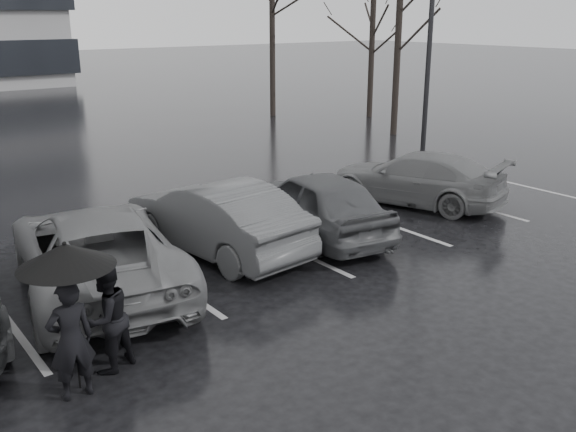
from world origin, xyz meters
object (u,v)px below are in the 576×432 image
at_px(car_west_a, 216,217).
at_px(tree_ne, 372,41).
at_px(car_main, 316,203).
at_px(tree_east, 398,32).
at_px(pedestrian_left, 71,340).
at_px(car_east, 415,178).
at_px(car_west_b, 96,249).
at_px(lamp_post, 431,28).
at_px(pedestrian_right, 107,318).
at_px(tree_north, 272,23).

distance_m(car_west_a, tree_ne, 19.13).
height_order(car_main, tree_east, tree_east).
bearing_deg(pedestrian_left, car_east, -159.29).
bearing_deg(tree_ne, car_west_b, -146.92).
bearing_deg(tree_ne, car_west_a, -143.45).
bearing_deg(car_west_a, lamp_post, -167.74).
bearing_deg(pedestrian_right, car_west_b, -129.66).
distance_m(car_east, pedestrian_right, 9.94).
height_order(car_west_a, car_east, car_west_a).
xyz_separation_m(car_main, lamp_post, (7.82, 3.86, 3.51)).
relative_size(car_east, tree_east, 0.57).
distance_m(car_main, lamp_post, 9.40).
distance_m(car_main, tree_north, 17.82).
distance_m(car_west_b, tree_east, 17.45).
bearing_deg(pedestrian_right, tree_east, -168.81).
height_order(car_west_a, car_west_b, car_west_b).
relative_size(car_west_b, lamp_post, 0.58).
height_order(pedestrian_right, tree_ne, tree_ne).
height_order(pedestrian_left, tree_east, tree_east).
distance_m(pedestrian_right, tree_ne, 23.76).
bearing_deg(tree_east, car_west_b, -153.57).
bearing_deg(car_west_b, pedestrian_left, 75.06).
bearing_deg(pedestrian_right, lamp_post, -175.85).
relative_size(car_west_b, car_east, 1.18).
bearing_deg(pedestrian_left, lamp_post, -152.34).
bearing_deg(tree_ne, lamp_post, -123.03).
height_order(car_east, pedestrian_left, pedestrian_left).
relative_size(car_east, tree_ne, 0.65).
height_order(car_main, tree_north, tree_north).
bearing_deg(tree_east, car_west_a, -150.21).
bearing_deg(car_east, tree_ne, -148.22).
xyz_separation_m(car_west_a, car_east, (5.92, -0.02, -0.08)).
relative_size(car_main, pedestrian_left, 2.71).
relative_size(car_east, pedestrian_left, 2.86).
distance_m(car_west_a, tree_east, 15.00).
xyz_separation_m(car_west_a, tree_ne, (15.21, 11.28, 2.76)).
bearing_deg(tree_ne, car_east, -129.45).
distance_m(lamp_post, tree_north, 10.97).
relative_size(car_east, lamp_post, 0.49).
height_order(car_west_b, tree_east, tree_east).
bearing_deg(tree_east, car_main, -143.51).
bearing_deg(car_east, pedestrian_left, -0.04).
relative_size(pedestrian_left, tree_ne, 0.23).
xyz_separation_m(car_west_a, lamp_post, (10.10, 3.42, 3.51)).
bearing_deg(pedestrian_left, tree_east, -145.60).
distance_m(car_west_b, tree_ne, 21.48).
bearing_deg(pedestrian_right, pedestrian_left, 9.82).
relative_size(car_main, car_west_b, 0.80).
relative_size(car_east, tree_north, 0.54).
xyz_separation_m(pedestrian_right, tree_ne, (18.75, 14.34, 2.73)).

